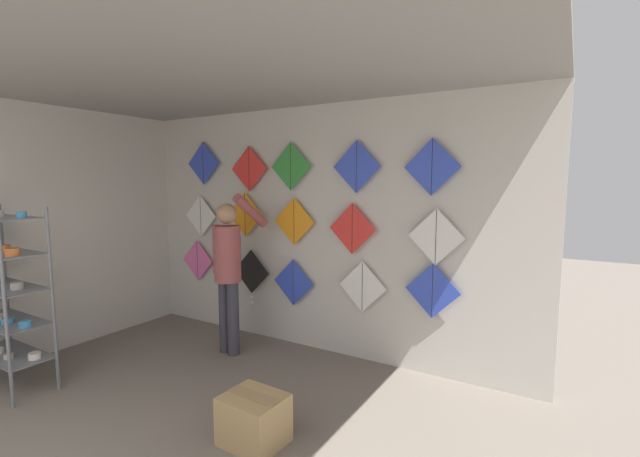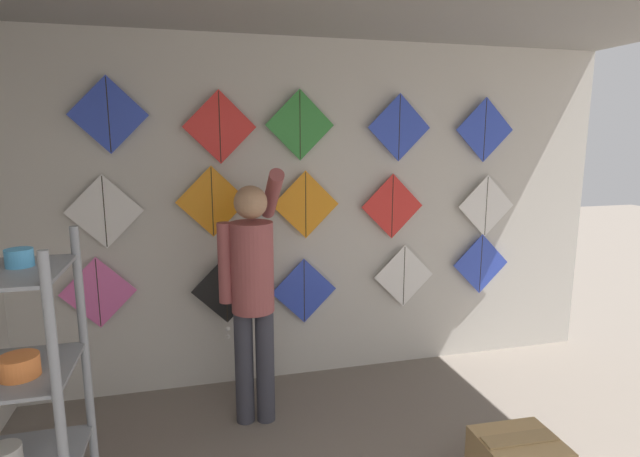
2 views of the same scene
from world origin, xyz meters
name	(u,v)px [view 1 (image 1 of 2)]	position (x,y,z in m)	size (l,w,h in m)	color
back_panel	(301,229)	(0.00, 3.83, 1.40)	(5.39, 0.06, 2.80)	beige
left_panel	(20,233)	(-2.32, 1.90, 1.40)	(0.06, 4.60, 2.80)	beige
ceiling_slab	(158,67)	(0.00, 1.90, 2.82)	(5.39, 4.60, 0.04)	gray
shelf_rack	(5,289)	(-1.76, 1.49, 0.95)	(0.92, 0.41, 1.73)	slate
shopkeeper	(228,264)	(-0.54, 3.18, 1.03)	(0.46, 0.61, 1.83)	#383842
cardboard_box	(254,419)	(0.79, 1.99, 0.19)	(0.46, 0.40, 0.38)	tan
kite_0	(198,260)	(-1.64, 3.74, 0.88)	(0.55, 0.01, 0.55)	pink
kite_1	(251,274)	(-0.69, 3.74, 0.80)	(0.55, 0.04, 0.69)	black
kite_2	(293,282)	(-0.05, 3.74, 0.77)	(0.55, 0.01, 0.55)	blue
kite_3	(362,287)	(0.85, 3.74, 0.83)	(0.55, 0.01, 0.55)	white
kite_4	(432,291)	(1.61, 3.74, 0.89)	(0.55, 0.01, 0.55)	blue
kite_5	(201,216)	(-1.55, 3.74, 1.49)	(0.55, 0.01, 0.55)	white
kite_6	(245,215)	(-0.77, 3.74, 1.54)	(0.55, 0.01, 0.55)	orange
kite_7	(294,221)	(-0.03, 3.74, 1.49)	(0.55, 0.01, 0.55)	orange
kite_8	(352,229)	(0.72, 3.74, 1.45)	(0.55, 0.01, 0.55)	red
kite_9	(436,237)	(1.63, 3.74, 1.42)	(0.55, 0.01, 0.55)	white
kite_10	(203,163)	(-1.48, 3.74, 2.19)	(0.55, 0.01, 0.55)	blue
kite_11	(249,169)	(-0.70, 3.74, 2.11)	(0.55, 0.01, 0.55)	red
kite_12	(291,167)	(-0.07, 3.74, 2.12)	(0.55, 0.01, 0.55)	#338C38
kite_13	(356,167)	(0.77, 3.74, 2.11)	(0.55, 0.01, 0.55)	blue
kite_14	(432,167)	(1.57, 3.74, 2.09)	(0.55, 0.01, 0.55)	blue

